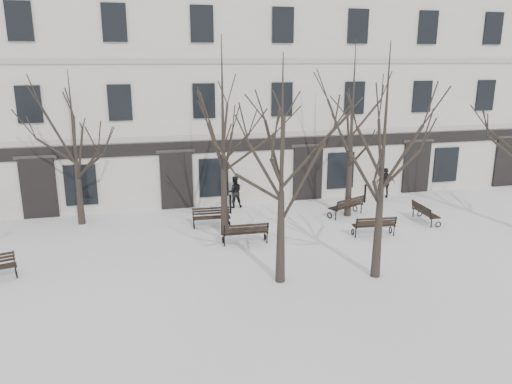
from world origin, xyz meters
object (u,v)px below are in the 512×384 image
object	(u,v)px
tree_1	(282,144)
bench_2	(374,225)
tree_2	(384,136)
bench_5	(425,212)
bench_3	(211,217)
bench_1	(245,232)
bench_4	(347,206)

from	to	relation	value
tree_1	bench_2	xyz separation A→B (m)	(5.21, 3.37, -4.27)
tree_2	bench_5	size ratio (longest dim) A/B	4.47
bench_2	bench_3	xyz separation A→B (m)	(-6.61, 2.95, -0.03)
tree_2	bench_3	bearing A→B (deg)	125.41
bench_2	tree_2	bearing A→B (deg)	69.47
bench_1	tree_1	bearing A→B (deg)	97.72
tree_2	bench_3	world-z (taller)	tree_2
tree_1	bench_3	xyz separation A→B (m)	(-1.40, 6.32, -4.30)
tree_1	tree_2	size ratio (longest dim) A/B	0.96
tree_2	bench_3	xyz separation A→B (m)	(-4.78, 6.72, -4.52)
tree_1	bench_2	distance (m)	7.53
bench_4	bench_2	bearing A→B (deg)	65.34
tree_1	bench_4	distance (m)	9.18
tree_1	tree_2	bearing A→B (deg)	-6.77
bench_5	tree_1	bearing A→B (deg)	121.18
bench_2	bench_4	world-z (taller)	bench_4
tree_2	bench_2	world-z (taller)	tree_2
tree_2	bench_4	size ratio (longest dim) A/B	3.95
bench_2	bench_5	world-z (taller)	bench_2
tree_2	bench_3	size ratio (longest dim) A/B	4.62
bench_3	bench_4	xyz separation A→B (m)	(6.62, -0.07, 0.06)
bench_1	bench_5	xyz separation A→B (m)	(8.77, 0.79, -0.04)
bench_5	bench_2	bearing A→B (deg)	113.19
tree_2	bench_3	distance (m)	9.40
tree_2	bench_5	xyz separation A→B (m)	(5.00, 4.96, -4.50)
bench_3	bench_5	xyz separation A→B (m)	(9.78, -1.76, 0.02)
tree_1	bench_4	xyz separation A→B (m)	(5.22, 6.25, -4.24)
bench_3	bench_4	world-z (taller)	bench_4
tree_2	bench_2	size ratio (longest dim) A/B	4.27
tree_2	tree_1	bearing A→B (deg)	173.23
bench_4	bench_1	bearing A→B (deg)	-0.66
bench_4	tree_1	bearing A→B (deg)	25.62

